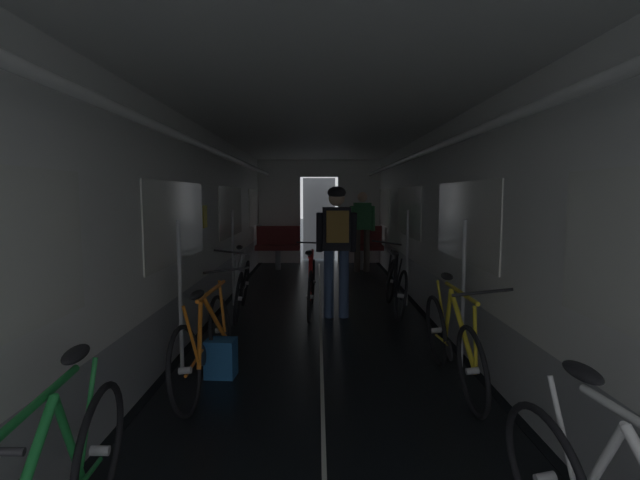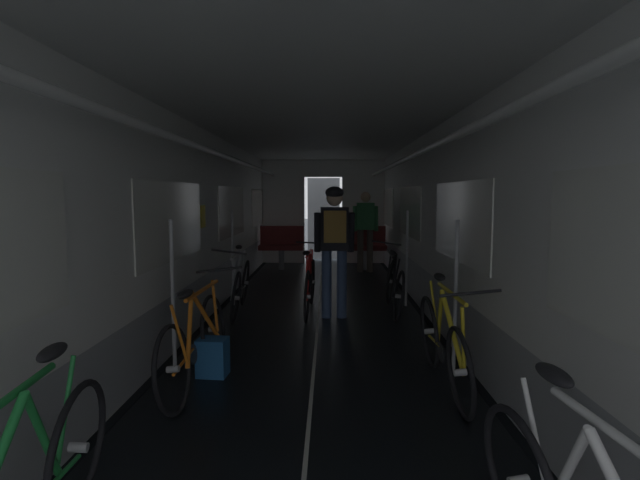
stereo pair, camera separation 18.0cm
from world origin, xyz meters
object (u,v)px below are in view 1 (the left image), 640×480
(bicycle_orange, at_px, (205,342))
(bicycle_silver, at_px, (242,286))
(bench_seat_far_right, at_px, (360,243))
(backpack_on_floor, at_px, (221,358))
(bicycle_black, at_px, (395,285))
(bench_seat_far_left, at_px, (278,243))
(bicycle_yellow, at_px, (452,342))
(person_standing_near_bench, at_px, (362,226))
(bicycle_red_in_aisle, at_px, (311,285))
(person_cyclist_aisle, at_px, (337,237))

(bicycle_orange, bearing_deg, bicycle_silver, 92.03)
(bench_seat_far_right, distance_m, backpack_on_floor, 6.33)
(bench_seat_far_right, xyz_separation_m, bicycle_black, (0.15, -3.74, -0.19))
(bicycle_orange, bearing_deg, bench_seat_far_left, 89.26)
(bicycle_yellow, height_order, backpack_on_floor, bicycle_yellow)
(bicycle_yellow, height_order, person_standing_near_bench, person_standing_near_bench)
(bench_seat_far_left, relative_size, bicycle_red_in_aisle, 0.58)
(bicycle_red_in_aisle, bearing_deg, person_cyclist_aisle, -38.49)
(bench_seat_far_right, xyz_separation_m, bicycle_orange, (-1.88, -6.27, -0.19))
(bench_seat_far_left, xyz_separation_m, backpack_on_floor, (0.00, -6.05, -0.40))
(bicycle_black, xyz_separation_m, person_cyclist_aisle, (-0.83, -0.32, 0.69))
(bench_seat_far_left, height_order, backpack_on_floor, bench_seat_far_left)
(bench_seat_far_right, height_order, person_cyclist_aisle, person_cyclist_aisle)
(bench_seat_far_right, xyz_separation_m, bicycle_red_in_aisle, (-1.02, -3.80, -0.18))
(bicycle_black, height_order, bicycle_silver, same)
(bicycle_orange, distance_m, bicycle_red_in_aisle, 2.61)
(bicycle_orange, height_order, bicycle_yellow, bicycle_orange)
(bench_seat_far_left, distance_m, backpack_on_floor, 6.07)
(bicycle_orange, relative_size, bicycle_red_in_aisle, 1.00)
(bicycle_silver, relative_size, person_standing_near_bench, 1.01)
(person_standing_near_bench, bearing_deg, bicycle_orange, -107.73)
(bench_seat_far_left, xyz_separation_m, bicycle_silver, (-0.17, -3.86, -0.19))
(bicycle_orange, distance_m, bicycle_yellow, 2.08)
(bench_seat_far_right, height_order, bicycle_red_in_aisle, bench_seat_far_right)
(bench_seat_far_right, height_order, bicycle_silver, same)
(bench_seat_far_right, distance_m, person_standing_near_bench, 0.55)
(bicycle_yellow, xyz_separation_m, bicycle_silver, (-2.17, 2.41, -0.00))
(bicycle_orange, relative_size, bicycle_yellow, 1.00)
(person_cyclist_aisle, height_order, person_standing_near_bench, person_cyclist_aisle)
(bicycle_red_in_aisle, bearing_deg, person_standing_near_bench, 73.35)
(person_standing_near_bench, distance_m, backpack_on_floor, 6.01)
(bicycle_silver, height_order, person_standing_near_bench, person_standing_near_bench)
(person_cyclist_aisle, bearing_deg, bicycle_red_in_aisle, 141.51)
(bench_seat_far_left, height_order, bicycle_black, same)
(bicycle_silver, xyz_separation_m, bicycle_red_in_aisle, (0.94, 0.06, 0.00))
(bench_seat_far_right, bearing_deg, bicycle_black, -87.77)
(person_cyclist_aisle, distance_m, bicycle_red_in_aisle, 0.81)
(bicycle_yellow, bearing_deg, bench_seat_far_left, 107.70)
(bicycle_silver, distance_m, person_standing_near_bench, 4.05)
(person_cyclist_aisle, bearing_deg, bicycle_black, 21.16)
(bench_seat_far_left, height_order, bicycle_red_in_aisle, bench_seat_far_left)
(bicycle_yellow, height_order, person_cyclist_aisle, person_cyclist_aisle)
(bicycle_yellow, bearing_deg, bicycle_orange, 179.89)
(person_cyclist_aisle, relative_size, bicycle_red_in_aisle, 1.02)
(person_cyclist_aisle, xyz_separation_m, person_standing_near_bench, (0.69, 3.69, -0.10))
(bicycle_orange, relative_size, person_standing_near_bench, 1.01)
(bicycle_black, relative_size, backpack_on_floor, 4.98)
(bench_seat_far_right, xyz_separation_m, backpack_on_floor, (-1.80, -6.05, -0.40))
(person_standing_near_bench, bearing_deg, bench_seat_far_left, 168.21)
(person_cyclist_aisle, bearing_deg, bicycle_yellow, -68.07)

